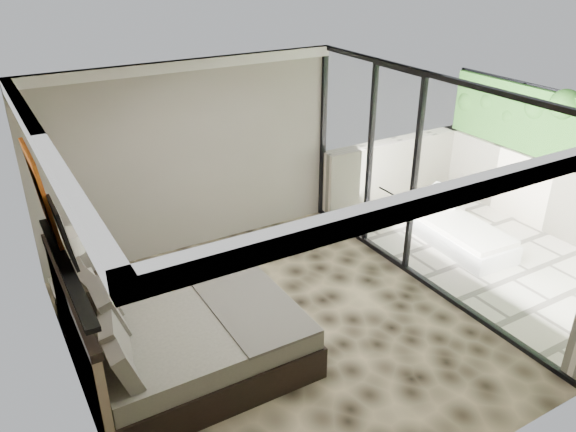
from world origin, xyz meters
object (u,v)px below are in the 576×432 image
ottoman (444,205)px  lounger (460,234)px  nightstand (78,301)px  bed (180,332)px  table_lamp (70,251)px

ottoman → lounger: bearing=-117.8°
nightstand → lounger: bearing=-29.7°
nightstand → ottoman: 5.84m
nightstand → ottoman: bearing=-21.5°
bed → nightstand: (-0.82, 1.36, -0.11)m
nightstand → table_lamp: (0.03, 0.02, 0.68)m
nightstand → table_lamp: 0.68m
nightstand → lounger: (5.43, -1.02, -0.06)m
bed → nightstand: size_ratio=4.42×
ottoman → lounger: size_ratio=0.33×
table_lamp → lounger: bearing=-10.8°
ottoman → lounger: lounger is taller
table_lamp → ottoman: table_lamp is taller
nightstand → bed: bearing=-78.1°
bed → table_lamp: 1.69m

